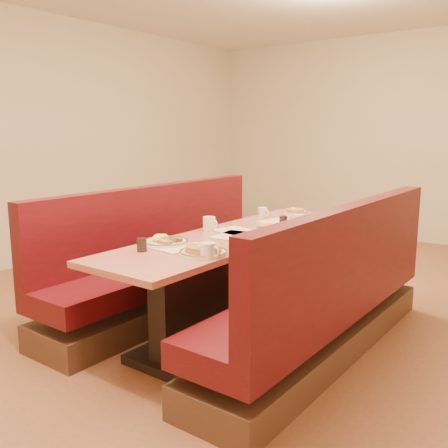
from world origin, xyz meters
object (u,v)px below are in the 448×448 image
Objects in this scene: pancake_plate at (203,251)px; coffee_mug_b at (210,223)px; booth_right at (327,304)px; soda_tumbler_near at (142,245)px; booth_left at (167,268)px; soda_tumbler_mid at (283,221)px; coffee_mug_a at (208,251)px; coffee_mug_c at (299,219)px; eggs_plate at (165,241)px; diner_table at (238,282)px; coffee_mug_d at (263,212)px.

pancake_plate is 2.24× the size of coffee_mug_b.
booth_right is 1.29m from soda_tumbler_near.
booth_left is 28.73× the size of soda_tumbler_mid.
coffee_mug_b is (0.47, -0.02, 0.44)m from booth_left.
soda_tumbler_near is 1.00× the size of soda_tumbler_mid.
coffee_mug_a is 1.22× the size of coffee_mug_c.
soda_tumbler_near is (-0.90, -0.82, 0.43)m from booth_right.
eggs_plate is 0.51m from coffee_mug_a.
soda_tumbler_mid is at bearing 28.00° from booth_left.
coffee_mug_b is 1.56× the size of soda_tumbler_mid.
diner_table is 0.78m from pancake_plate.
coffee_mug_a is 1.52m from coffee_mug_d.
eggs_plate is 2.94× the size of coffee_mug_c.
booth_right is 1.17m from eggs_plate.
soda_tumbler_mid is at bearing 56.46° from coffee_mug_b.
pancake_plate is at bearing -86.32° from soda_tumbler_mid.
diner_table is 28.73× the size of soda_tumbler_mid.
eggs_plate reaches higher than diner_table.
pancake_plate is 2.62× the size of coffee_mug_d.
soda_tumbler_near is at bearing -137.95° from booth_right.
booth_left is 1.20m from pancake_plate.
coffee_mug_d is (-0.24, 0.72, 0.42)m from diner_table.
coffee_mug_d is (0.02, 0.73, -0.01)m from coffee_mug_b.
pancake_plate is 0.40m from eggs_plate.
booth_right is 0.95m from coffee_mug_a.
coffee_mug_a reaches higher than soda_tumbler_mid.
pancake_plate is at bearing 25.28° from soda_tumbler_near.
diner_table is 8.04× the size of eggs_plate.
booth_right is 0.88m from soda_tumbler_mid.
soda_tumbler_near is at bearing -55.47° from booth_left.
booth_left reaches higher than soda_tumbler_near.
coffee_mug_b reaches higher than pancake_plate.
soda_tumbler_near is at bearing -94.86° from coffee_mug_c.
coffee_mug_a is at bearing -15.99° from eggs_plate.
eggs_plate is at bearing -99.02° from coffee_mug_c.
coffee_mug_a is at bearing -82.04° from soda_tumbler_mid.
booth_left is at bearing 133.00° from eggs_plate.
booth_right reaches higher than coffee_mug_b.
diner_table is 1.00× the size of booth_left.
coffee_mug_a reaches higher than pancake_plate.
eggs_plate is 1.29m from coffee_mug_d.
soda_tumbler_mid is at bearing 90.85° from coffee_mug_a.
coffee_mug_d is (-0.97, 0.72, 0.43)m from booth_right.
booth_right reaches higher than pancake_plate.
soda_tumbler_mid is (0.38, 0.47, -0.01)m from coffee_mug_b.
coffee_mug_c is 1.22× the size of soda_tumbler_mid.
coffee_mug_b reaches higher than soda_tumbler_near.
coffee_mug_a is at bearing -76.48° from coffee_mug_c.
booth_right is 28.73× the size of soda_tumbler_mid.
soda_tumbler_mid reaches higher than coffee_mug_c.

